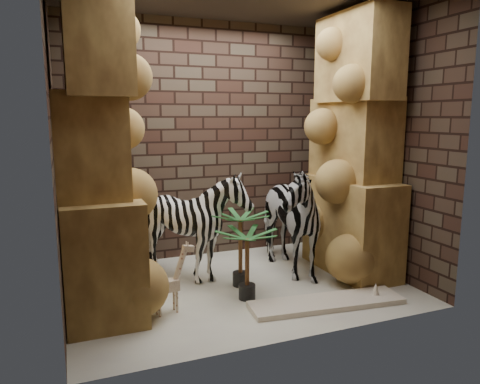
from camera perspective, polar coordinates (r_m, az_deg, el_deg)
name	(u,v)px	position (r m, az deg, el deg)	size (l,w,h in m)	color
floor	(239,286)	(4.93, -0.15, -11.97)	(3.50, 3.50, 0.00)	white
wall_back	(203,141)	(5.78, -4.70, 6.48)	(3.50, 3.50, 0.00)	#341E17
wall_front	(298,158)	(3.46, 7.40, 4.29)	(3.50, 3.50, 0.00)	#341E17
wall_left	(55,153)	(4.28, -22.61, 4.65)	(3.00, 3.00, 0.00)	#341E17
wall_right	(378,144)	(5.48, 17.25, 5.90)	(3.00, 3.00, 0.00)	#341E17
rock_pillar_left	(96,152)	(4.29, -17.92, 4.93)	(0.68, 1.30, 3.00)	#D3AF57
rock_pillar_right	(355,144)	(5.28, 14.44, 5.90)	(0.58, 1.25, 3.00)	#D3AF57
zebra_right	(282,208)	(5.20, 5.41, -2.10)	(0.69, 1.29, 1.52)	white
zebra_left	(194,231)	(4.96, -5.96, -5.01)	(1.01, 1.25, 1.13)	white
giraffe_toy	(166,279)	(4.25, -9.40, -10.89)	(0.35, 0.12, 0.68)	beige
palm_front	(240,249)	(4.82, 0.05, -7.26)	(0.36, 0.36, 0.83)	#296D2B
palm_back	(247,264)	(4.50, 0.92, -9.23)	(0.36, 0.36, 0.72)	#296D2B
surfboard	(327,302)	(4.56, 11.02, -13.70)	(1.53, 0.38, 0.05)	#F8E8CD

